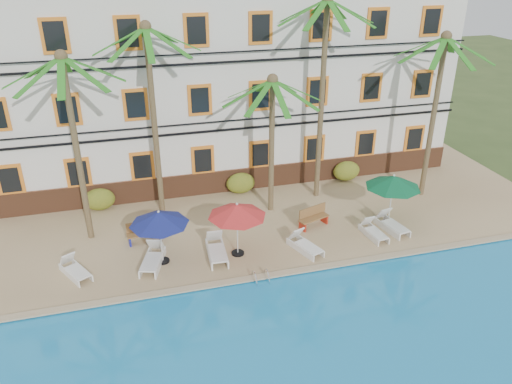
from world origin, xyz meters
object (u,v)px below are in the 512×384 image
object	(u,v)px
umbrella_red	(237,211)
palm_b	(152,97)
lounger_b	(153,258)
palm_c	(272,124)
bench_right	(313,217)
lounger_d	(305,245)
umbrella_green	(393,182)
palm_d	(323,76)
palm_a	(72,124)
lounger_e	(373,231)
umbrella_blue	(159,218)
bench_left	(144,232)
lounger_c	(217,250)
pool_ladder	(261,279)
lounger_a	(75,269)
palm_e	(437,95)
lounger_f	(391,224)

from	to	relation	value
umbrella_red	palm_b	bearing A→B (deg)	119.11
lounger_b	palm_c	bearing A→B (deg)	29.04
bench_right	lounger_d	bearing A→B (deg)	-119.93
palm_b	umbrella_green	world-z (taller)	palm_b
palm_c	palm_d	xyz separation A→B (m)	(2.73, 0.88, 1.81)
bench_right	palm_c	bearing A→B (deg)	124.02
palm_c	lounger_b	xyz separation A→B (m)	(-5.97, -3.31, -4.07)
palm_a	lounger_e	bearing A→B (deg)	-15.04
umbrella_blue	bench_left	bearing A→B (deg)	108.07
lounger_c	umbrella_blue	bearing A→B (deg)	175.76
umbrella_blue	umbrella_red	distance (m)	3.09
palm_a	umbrella_red	xyz separation A→B (m)	(5.95, -3.05, -3.18)
lounger_e	pool_ladder	size ratio (longest dim) A/B	2.28
umbrella_blue	umbrella_red	xyz separation A→B (m)	(3.08, -0.24, 0.03)
palm_b	lounger_a	bearing A→B (deg)	-130.08
palm_d	bench_left	size ratio (longest dim) A/B	6.38
bench_left	lounger_a	bearing A→B (deg)	-146.37
lounger_a	lounger_e	size ratio (longest dim) A/B	1.05
lounger_c	bench_left	xyz separation A→B (m)	(-2.80, 2.00, 0.16)
lounger_a	pool_ladder	distance (m)	7.26
palm_e	bench_left	distance (m)	15.03
lounger_c	bench_right	world-z (taller)	lounger_c
lounger_e	bench_right	bearing A→B (deg)	144.82
palm_a	palm_b	size ratio (longest dim) A/B	0.92
palm_d	pool_ladder	world-z (taller)	palm_d
palm_e	bench_left	world-z (taller)	palm_e
lounger_e	lounger_f	bearing A→B (deg)	16.19
pool_ladder	palm_d	bearing A→B (deg)	52.81
palm_c	lounger_a	distance (m)	10.37
palm_d	bench_right	world-z (taller)	palm_d
umbrella_green	bench_right	world-z (taller)	umbrella_green
palm_c	lounger_e	xyz separation A→B (m)	(3.64, -3.64, -4.11)
palm_e	bench_right	distance (m)	8.37
lounger_a	lounger_b	xyz separation A→B (m)	(2.99, -0.08, 0.04)
palm_a	lounger_a	distance (m)	5.75
lounger_f	bench_right	world-z (taller)	bench_right
lounger_e	bench_left	size ratio (longest dim) A/B	1.10
palm_e	umbrella_green	bearing A→B (deg)	-143.75
palm_e	lounger_d	xyz separation A→B (m)	(-7.74, -3.46, -5.00)
umbrella_green	lounger_f	bearing A→B (deg)	-105.79
palm_d	lounger_a	world-z (taller)	palm_d
palm_d	lounger_f	bearing A→B (deg)	-64.98
palm_a	umbrella_red	bearing A→B (deg)	-27.15
palm_e	lounger_b	size ratio (longest dim) A/B	4.01
lounger_d	lounger_e	world-z (taller)	lounger_d
umbrella_blue	umbrella_green	distance (m)	10.42
lounger_b	bench_right	distance (m)	7.46
lounger_c	lounger_e	bearing A→B (deg)	-2.19
palm_b	pool_ladder	size ratio (longest dim) A/B	11.92
palm_b	bench_left	distance (m)	5.92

